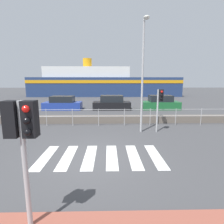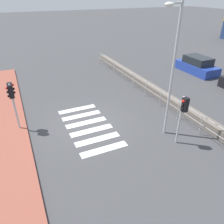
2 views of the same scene
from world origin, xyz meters
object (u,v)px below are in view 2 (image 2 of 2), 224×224
Objects in this scene: streetlamp at (172,61)px; parked_car_blue at (197,66)px; traffic_light_far at (183,111)px; traffic_light_near at (12,95)px.

parked_car_blue is at bearing 127.97° from streetlamp.
traffic_light_far is 11.97m from parked_car_blue.
traffic_light_near reaches higher than traffic_light_far.
traffic_light_far is (4.65, 7.07, -0.23)m from traffic_light_near.
traffic_light_near is 16.28m from parked_car_blue.
traffic_light_far is at bearing 56.63° from traffic_light_near.
traffic_light_near is 8.01m from streetlamp.
streetlamp reaches higher than traffic_light_near.
streetlamp is (3.58, 6.93, 1.83)m from traffic_light_near.
streetlamp is 11.80m from parked_car_blue.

